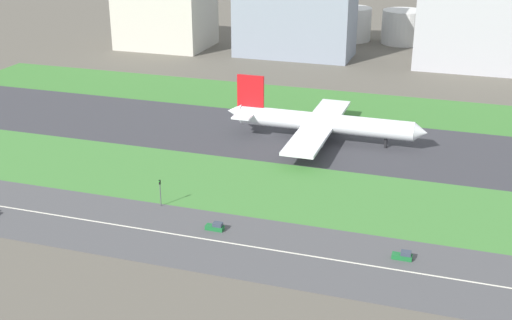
# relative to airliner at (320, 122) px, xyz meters

# --- Properties ---
(ground_plane) EXTENTS (800.00, 800.00, 0.00)m
(ground_plane) POSITION_rel_airliner_xyz_m (-17.04, -0.00, -6.23)
(ground_plane) COLOR #5B564C
(runway) EXTENTS (280.00, 46.00, 0.10)m
(runway) POSITION_rel_airliner_xyz_m (-17.04, -0.00, -6.18)
(runway) COLOR #38383D
(runway) RESTS_ON ground_plane
(grass_median_north) EXTENTS (280.00, 36.00, 0.10)m
(grass_median_north) POSITION_rel_airliner_xyz_m (-17.04, 41.00, -6.18)
(grass_median_north) COLOR #3D7A33
(grass_median_north) RESTS_ON ground_plane
(grass_median_south) EXTENTS (280.00, 36.00, 0.10)m
(grass_median_south) POSITION_rel_airliner_xyz_m (-17.04, -41.00, -6.18)
(grass_median_south) COLOR #427F38
(grass_median_south) RESTS_ON ground_plane
(highway) EXTENTS (280.00, 28.00, 0.10)m
(highway) POSITION_rel_airliner_xyz_m (-17.04, -73.00, -6.18)
(highway) COLOR #4C4C4F
(highway) RESTS_ON ground_plane
(highway_centerline) EXTENTS (266.00, 0.50, 0.01)m
(highway_centerline) POSITION_rel_airliner_xyz_m (-17.04, -73.00, -6.13)
(highway_centerline) COLOR silver
(highway_centerline) RESTS_ON highway
(airliner) EXTENTS (65.00, 56.00, 19.70)m
(airliner) POSITION_rel_airliner_xyz_m (0.00, 0.00, 0.00)
(airliner) COLOR white
(airliner) RESTS_ON runway
(car_3) EXTENTS (4.40, 1.80, 2.00)m
(car_3) POSITION_rel_airliner_xyz_m (-9.41, -68.00, -5.31)
(car_3) COLOR #19662D
(car_3) RESTS_ON highway
(car_2) EXTENTS (4.40, 1.80, 2.00)m
(car_2) POSITION_rel_airliner_xyz_m (34.58, -68.00, -5.31)
(car_2) COLOR #19662D
(car_2) RESTS_ON highway
(traffic_light) EXTENTS (0.36, 0.50, 7.20)m
(traffic_light) POSITION_rel_airliner_xyz_m (-27.47, -60.01, -1.94)
(traffic_light) COLOR #4C4C51
(traffic_light) RESTS_ON highway
(terminal_building) EXTENTS (44.00, 35.02, 36.99)m
(terminal_building) POSITION_rel_airliner_xyz_m (-107.04, 114.00, 12.26)
(terminal_building) COLOR beige
(terminal_building) RESTS_ON ground_plane
(hangar_building) EXTENTS (55.60, 26.75, 50.49)m
(hangar_building) POSITION_rel_airliner_xyz_m (-38.93, 114.00, 19.01)
(hangar_building) COLOR gray
(hangar_building) RESTS_ON ground_plane
(office_tower) EXTENTS (54.05, 25.85, 47.08)m
(office_tower) POSITION_rel_airliner_xyz_m (45.51, 114.00, 17.31)
(office_tower) COLOR #B2B2B7
(office_tower) RESTS_ON ground_plane
(fuel_tank_west) EXTENTS (21.64, 21.64, 17.29)m
(fuel_tank_west) POSITION_rel_airliner_xyz_m (-20.02, 159.00, 2.41)
(fuel_tank_west) COLOR silver
(fuel_tank_west) RESTS_ON ground_plane
(fuel_tank_centre) EXTENTS (22.16, 22.16, 17.30)m
(fuel_tank_centre) POSITION_rel_airliner_xyz_m (7.63, 159.00, 2.42)
(fuel_tank_centre) COLOR silver
(fuel_tank_centre) RESTS_ON ground_plane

